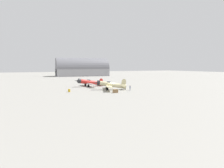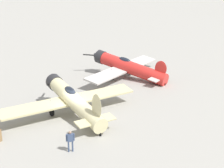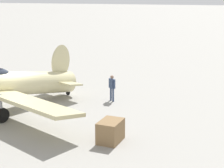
# 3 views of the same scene
# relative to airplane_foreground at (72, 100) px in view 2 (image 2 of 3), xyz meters

# --- Properties ---
(ground_plane) EXTENTS (400.00, 400.00, 0.00)m
(ground_plane) POSITION_rel_airplane_foreground_xyz_m (0.46, -0.19, -1.60)
(ground_plane) COLOR gray
(airplane_foreground) EXTENTS (9.86, 12.78, 3.53)m
(airplane_foreground) POSITION_rel_airplane_foreground_xyz_m (0.00, 0.00, 0.00)
(airplane_foreground) COLOR beige
(airplane_foreground) RESTS_ON ground_plane
(airplane_mid_apron) EXTENTS (11.36, 13.15, 3.12)m
(airplane_mid_apron) POSITION_rel_airplane_foreground_xyz_m (-2.20, 12.72, -0.19)
(airplane_mid_apron) COLOR red
(airplane_mid_apron) RESTS_ON ground_plane
(ground_crew_mechanic) EXTENTS (0.46, 0.51, 1.66)m
(ground_crew_mechanic) POSITION_rel_airplane_foreground_xyz_m (4.14, -5.07, -0.60)
(ground_crew_mechanic) COLOR #384766
(ground_crew_mechanic) RESTS_ON ground_plane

